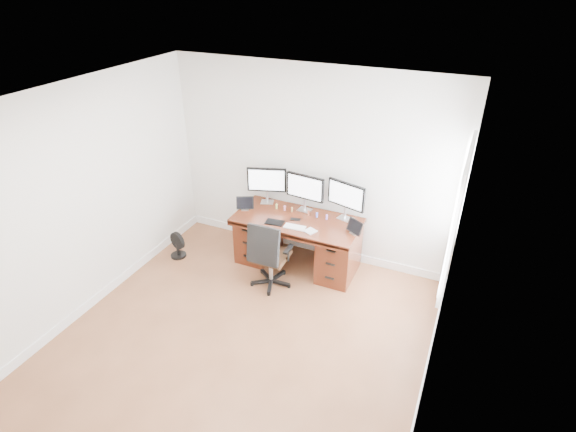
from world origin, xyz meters
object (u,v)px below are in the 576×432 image
at_px(office_chair, 269,265).
at_px(desk, 298,240).
at_px(keyboard, 295,227).
at_px(floor_fan, 177,245).
at_px(monitor_center, 305,188).

bearing_deg(office_chair, desk, 75.54).
bearing_deg(keyboard, desk, 99.83).
height_order(desk, office_chair, office_chair).
relative_size(office_chair, keyboard, 3.50).
height_order(office_chair, keyboard, office_chair).
bearing_deg(keyboard, office_chair, -123.77).
relative_size(office_chair, floor_fan, 2.51).
relative_size(office_chair, monitor_center, 1.77).
xyz_separation_m(desk, floor_fan, (-1.66, -0.54, -0.21)).
xyz_separation_m(office_chair, floor_fan, (-1.52, 0.06, -0.13)).
distance_m(desk, office_chair, 0.63).
bearing_deg(office_chair, monitor_center, 79.31).
relative_size(desk, monitor_center, 3.09).
bearing_deg(desk, keyboard, -76.71).
bearing_deg(office_chair, keyboard, 58.86).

